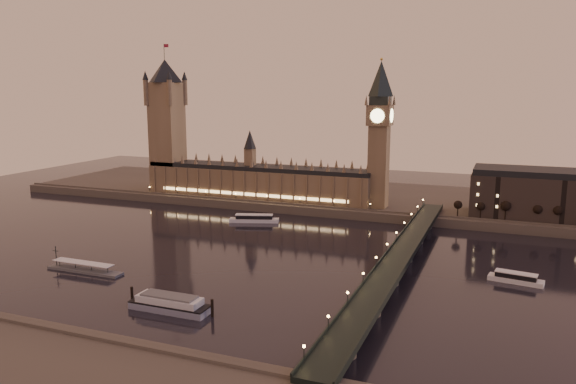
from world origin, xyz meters
name	(u,v)px	position (x,y,z in m)	size (l,w,h in m)	color
ground	(232,252)	(0.00, 0.00, 0.00)	(700.00, 700.00, 0.00)	black
far_embankment	(360,198)	(30.00, 165.00, 3.00)	(560.00, 130.00, 6.00)	#423D35
palace_of_westminster	(257,178)	(-40.12, 120.99, 21.71)	(180.00, 26.62, 52.00)	brown
victoria_tower	(167,118)	(-120.00, 121.00, 65.79)	(31.68, 31.68, 118.00)	brown
big_ben	(380,126)	(53.99, 120.99, 63.95)	(17.68, 17.68, 104.00)	brown
westminster_bridge	(398,261)	(91.61, 0.00, 5.52)	(13.20, 260.00, 15.30)	black
bare_tree_0	(460,205)	(111.09, 109.00, 14.54)	(5.63, 5.63, 11.45)	black
bare_tree_1	(484,206)	(126.13, 109.00, 14.54)	(5.63, 5.63, 11.45)	black
bare_tree_2	(509,208)	(141.16, 109.00, 14.54)	(5.63, 5.63, 11.45)	black
bare_tree_3	(534,210)	(156.20, 109.00, 14.54)	(5.63, 5.63, 11.45)	black
bare_tree_4	(561,212)	(171.24, 109.00, 14.54)	(5.63, 5.63, 11.45)	black
cruise_boat_a	(254,219)	(-19.04, 69.72, 2.35)	(33.97, 17.45, 5.34)	silver
cruise_boat_c	(516,278)	(145.89, 5.30, 2.15)	(25.19, 10.34, 4.89)	silver
moored_barge	(170,304)	(14.31, -83.23, 3.07)	(39.63, 9.63, 7.26)	gray
pontoon_pier	(85,269)	(-52.93, -56.29, 1.20)	(41.84, 6.97, 11.16)	#595B5E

